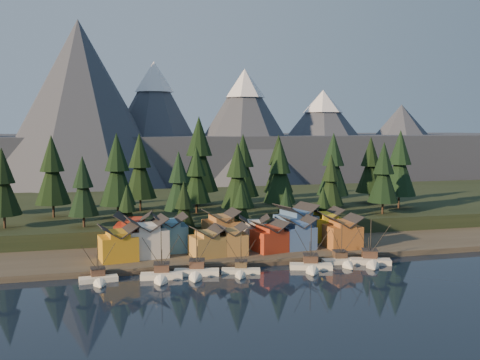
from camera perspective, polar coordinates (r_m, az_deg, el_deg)
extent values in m
plane|color=black|center=(121.48, 2.62, -11.03)|extent=(500.00, 500.00, 0.00)
cube|color=#3A342A|center=(158.75, -1.64, -6.76)|extent=(400.00, 50.00, 1.50)
cube|color=black|center=(206.58, -4.72, -3.24)|extent=(420.00, 100.00, 6.00)
cube|color=#473D32|center=(136.62, 0.57, -8.92)|extent=(80.00, 4.00, 1.00)
cube|color=#414654|center=(353.44, -8.86, 2.36)|extent=(560.00, 160.00, 30.00)
cone|color=#414654|center=(291.59, -16.68, 7.40)|extent=(100.00, 100.00, 90.00)
cone|color=#414654|center=(310.60, -9.08, 5.79)|extent=(80.00, 80.00, 72.00)
cone|color=white|center=(311.90, -9.16, 10.82)|extent=(22.40, 22.40, 17.28)
cone|color=#414654|center=(307.60, 0.50, 5.49)|extent=(84.00, 84.00, 68.00)
cone|color=white|center=(308.62, 0.50, 10.29)|extent=(23.52, 23.52, 16.32)
cone|color=#414654|center=(340.83, 8.79, 4.60)|extent=(92.00, 92.00, 58.00)
cone|color=white|center=(341.16, 8.85, 8.30)|extent=(25.76, 25.76, 13.92)
cone|color=#414654|center=(375.52, 16.76, 3.90)|extent=(88.00, 88.00, 50.00)
cube|color=white|center=(127.28, -14.85, -10.28)|extent=(8.75, 3.62, 1.54)
cone|color=white|center=(122.79, -14.67, -10.87)|extent=(3.13, 3.15, 2.89)
cube|color=black|center=(127.44, -14.84, -10.53)|extent=(8.96, 3.68, 0.34)
cube|color=brown|center=(128.39, -14.93, -9.45)|extent=(3.32, 3.15, 1.74)
cube|color=#292727|center=(128.14, -14.94, -9.04)|extent=(3.53, 3.36, 0.19)
cylinder|color=black|center=(126.51, -14.93, -8.01)|extent=(0.17, 0.17, 8.68)
cylinder|color=black|center=(129.76, -15.00, -8.68)|extent=(0.13, 0.13, 4.24)
cube|color=white|center=(126.89, -8.37, -10.18)|extent=(9.97, 4.56, 1.73)
cone|color=white|center=(121.83, -8.46, -10.86)|extent=(3.67, 3.70, 3.24)
cube|color=black|center=(127.07, -8.36, -10.46)|extent=(10.21, 4.65, 0.38)
cube|color=#50372A|center=(128.14, -8.35, -9.25)|extent=(3.88, 3.70, 1.95)
cube|color=#292727|center=(127.87, -8.36, -8.78)|extent=(4.13, 3.94, 0.22)
cylinder|color=black|center=(126.04, -8.40, -7.62)|extent=(0.19, 0.19, 9.73)
cylinder|color=black|center=(129.69, -8.33, -8.37)|extent=(0.15, 0.15, 4.76)
cube|color=white|center=(128.98, -4.65, -9.88)|extent=(11.11, 5.54, 1.73)
cone|color=white|center=(123.37, -4.80, -10.60)|extent=(3.98, 4.27, 3.25)
cube|color=black|center=(129.16, -4.65, -10.15)|extent=(11.37, 5.65, 0.38)
cube|color=#4E3529|center=(130.43, -4.61, -8.94)|extent=(4.11, 3.94, 1.95)
cube|color=#292727|center=(130.16, -4.62, -8.47)|extent=(4.37, 4.20, 0.22)
cylinder|color=black|center=(128.21, -4.66, -7.35)|extent=(0.20, 0.20, 9.75)
cylinder|color=black|center=(132.19, -4.57, -8.06)|extent=(0.15, 0.15, 4.77)
cube|color=silver|center=(130.08, 0.10, -9.75)|extent=(9.64, 5.10, 1.44)
cone|color=silver|center=(125.19, 0.05, -10.37)|extent=(3.46, 3.77, 2.70)
cube|color=black|center=(130.22, 0.10, -9.98)|extent=(9.87, 5.21, 0.32)
cube|color=brown|center=(131.35, 0.11, -8.97)|extent=(3.51, 3.38, 1.62)
cube|color=#292727|center=(131.12, 0.11, -8.59)|extent=(3.73, 3.60, 0.18)
cylinder|color=black|center=(129.45, 0.10, -7.67)|extent=(0.16, 0.16, 8.11)
cylinder|color=black|center=(132.90, 0.13, -8.23)|extent=(0.13, 0.13, 3.97)
cube|color=silver|center=(134.84, 7.58, -9.22)|extent=(10.87, 6.17, 1.74)
cone|color=silver|center=(129.37, 7.80, -9.86)|extent=(4.16, 4.34, 3.26)
cube|color=black|center=(135.01, 7.58, -9.48)|extent=(11.12, 6.30, 0.38)
cube|color=#473125|center=(136.26, 7.52, -8.33)|extent=(4.28, 4.14, 1.96)
cube|color=#292727|center=(136.00, 7.53, -7.88)|extent=(4.55, 4.41, 0.22)
cylinder|color=black|center=(134.11, 7.59, -6.79)|extent=(0.20, 0.20, 9.78)
cylinder|color=black|center=(137.98, 7.46, -7.50)|extent=(0.15, 0.15, 4.78)
cube|color=silver|center=(141.31, 10.85, -8.59)|extent=(10.37, 3.83, 1.58)
cone|color=silver|center=(136.27, 11.67, -9.14)|extent=(3.25, 3.71, 2.96)
cube|color=black|center=(141.46, 10.84, -8.82)|extent=(10.62, 3.90, 0.35)
cube|color=#4C3728|center=(142.64, 10.60, -7.82)|extent=(3.41, 3.23, 1.78)
cube|color=#292727|center=(142.41, 10.61, -7.43)|extent=(3.62, 3.44, 0.20)
cylinder|color=black|center=(140.70, 10.80, -6.48)|extent=(0.18, 0.18, 8.89)
cylinder|color=black|center=(144.25, 10.32, -7.10)|extent=(0.14, 0.14, 4.35)
cube|color=beige|center=(142.31, 13.74, -8.53)|extent=(10.67, 6.64, 1.81)
cone|color=beige|center=(136.99, 14.08, -9.10)|extent=(4.37, 4.41, 3.40)
cube|color=black|center=(142.47, 13.74, -8.80)|extent=(10.93, 6.78, 0.40)
cube|color=#483226|center=(143.67, 13.65, -7.67)|extent=(4.57, 4.43, 2.04)
cube|color=#292727|center=(143.42, 13.67, -7.23)|extent=(4.86, 4.72, 0.23)
cylinder|color=black|center=(141.58, 13.77, -6.13)|extent=(0.20, 0.20, 10.21)
cylinder|color=black|center=(145.35, 13.55, -6.87)|extent=(0.16, 0.16, 4.99)
cube|color=#C1881B|center=(138.90, -12.86, -7.09)|extent=(10.04, 9.11, 6.14)
cube|color=#C1881B|center=(138.14, -12.90, -5.60)|extent=(6.05, 8.33, 1.26)
cube|color=silver|center=(141.43, -9.91, -6.59)|extent=(10.95, 9.99, 7.16)
cube|color=silver|center=(140.59, -9.94, -4.90)|extent=(6.50, 9.26, 1.39)
cube|color=#A97D3C|center=(140.10, -3.56, -7.03)|extent=(9.17, 8.75, 5.28)
cube|color=#A97D3C|center=(139.44, -3.57, -5.75)|extent=(5.64, 7.94, 1.11)
cube|color=olive|center=(141.97, -0.93, -6.82)|extent=(7.75, 6.84, 5.44)
cube|color=olive|center=(141.30, -0.93, -5.53)|extent=(4.27, 6.69, 1.08)
cube|color=#9D2F18|center=(145.48, 3.15, -6.48)|extent=(9.41, 9.41, 5.62)
cube|color=#9D2F18|center=(144.81, 3.16, -5.18)|extent=(5.92, 8.48, 1.11)
cube|color=#3D5D92|center=(148.96, 6.22, -6.11)|extent=(8.82, 7.59, 6.17)
cube|color=#3D5D92|center=(148.26, 6.23, -4.73)|extent=(5.05, 7.20, 1.18)
cube|color=#9E5B28|center=(151.92, 10.87, -5.95)|extent=(9.01, 7.88, 6.18)
cube|color=#9E5B28|center=(151.22, 10.90, -4.57)|extent=(4.96, 7.72, 1.26)
cube|color=#A52C19|center=(148.29, -11.25, -6.00)|extent=(10.92, 10.09, 7.38)
cube|color=#A52C19|center=(147.48, -11.28, -4.35)|extent=(6.70, 9.11, 1.33)
cube|color=teal|center=(146.19, -7.50, -6.15)|extent=(8.99, 8.45, 7.16)
cube|color=teal|center=(145.39, -7.52, -4.54)|extent=(5.02, 8.20, 1.24)
cube|color=#9E6B38|center=(152.50, -2.03, -5.64)|extent=(10.10, 8.83, 7.05)
cube|color=#9E6B38|center=(151.74, -2.03, -4.09)|extent=(5.88, 8.28, 1.32)
cube|color=beige|center=(151.49, 1.48, -5.93)|extent=(9.60, 8.44, 5.92)
cube|color=beige|center=(150.82, 1.48, -4.61)|extent=(5.87, 7.55, 1.18)
cube|color=#3B5E8D|center=(157.02, 5.97, -5.18)|extent=(12.11, 11.31, 7.89)
cube|color=#3B5E8D|center=(156.22, 5.99, -3.51)|extent=(7.65, 9.97, 1.43)
cube|color=gold|center=(160.73, 9.13, -5.15)|extent=(8.72, 8.21, 6.89)
cube|color=gold|center=(160.03, 9.16, -3.73)|extent=(4.90, 7.93, 1.19)
cylinder|color=#332319|center=(167.72, -23.82, -4.04)|extent=(0.70, 0.70, 4.07)
cone|color=black|center=(166.53, -23.94, -1.05)|extent=(9.95, 9.95, 14.02)
cone|color=black|center=(165.91, -24.04, 1.44)|extent=(6.79, 6.79, 10.18)
cylinder|color=#332319|center=(181.85, -19.27, -3.06)|extent=(0.70, 0.70, 4.66)
cone|color=black|center=(180.66, -19.37, 0.11)|extent=(11.40, 11.40, 16.06)
cone|color=black|center=(180.09, -19.46, 2.74)|extent=(7.77, 7.77, 11.66)
cylinder|color=#332319|center=(161.60, -16.31, -4.21)|extent=(0.70, 0.70, 3.65)
cone|color=black|center=(160.46, -16.39, -1.43)|extent=(8.92, 8.92, 12.57)
cone|color=black|center=(159.82, -16.45, 0.88)|extent=(6.08, 6.08, 9.13)
cylinder|color=#332319|center=(173.30, -12.88, -3.28)|extent=(0.70, 0.70, 4.79)
cone|color=black|center=(172.02, -12.95, 0.13)|extent=(11.70, 11.70, 16.49)
cone|color=black|center=(171.44, -13.02, 2.97)|extent=(7.98, 7.98, 11.97)
cylinder|color=#332319|center=(188.49, -10.57, -2.53)|extent=(0.70, 0.70, 4.73)
cone|color=black|center=(187.32, -10.63, 0.58)|extent=(11.57, 11.57, 16.31)
cone|color=black|center=(186.78, -10.68, 3.15)|extent=(7.89, 7.89, 11.83)
cylinder|color=#332319|center=(164.96, -6.50, -3.79)|extent=(0.70, 0.70, 3.82)
cone|color=black|center=(163.81, -6.53, -0.93)|extent=(9.34, 9.34, 13.16)
cone|color=black|center=(163.18, -6.56, 1.44)|extent=(6.37, 6.37, 9.55)
cylinder|color=#332319|center=(180.80, -4.65, -2.92)|extent=(0.70, 0.70, 3.97)
cone|color=black|center=(179.73, -4.67, -0.21)|extent=(9.70, 9.70, 13.66)
cone|color=black|center=(179.15, -4.69, 2.03)|extent=(6.61, 6.61, 9.92)
cylinder|color=#332319|center=(166.39, -0.24, -3.59)|extent=(0.70, 0.70, 4.27)
cone|color=black|center=(165.15, -0.25, -0.42)|extent=(10.44, 10.44, 14.71)
cone|color=black|center=(164.52, -0.25, 2.21)|extent=(7.12, 7.12, 10.68)
cylinder|color=#332319|center=(191.31, 0.32, -2.32)|extent=(0.70, 0.70, 4.67)
cone|color=black|center=(190.17, 0.32, 0.69)|extent=(11.41, 11.41, 16.07)
cone|color=black|center=(189.64, 0.32, 3.19)|extent=(7.78, 7.78, 11.66)
cylinder|color=#332319|center=(177.50, 4.22, -3.02)|extent=(0.70, 0.70, 4.34)
cone|color=black|center=(176.33, 4.24, 0.01)|extent=(10.61, 10.61, 14.95)
cone|color=black|center=(175.74, 4.26, 2.51)|extent=(7.23, 7.23, 10.85)
cylinder|color=#332319|center=(203.46, 4.11, -1.87)|extent=(0.70, 0.70, 4.60)
cone|color=black|center=(202.40, 4.13, 0.93)|extent=(11.24, 11.24, 15.84)
cone|color=black|center=(201.90, 4.14, 3.24)|extent=(7.67, 7.67, 11.50)
cylinder|color=#332319|center=(178.73, 9.61, -3.15)|extent=(0.70, 0.70, 3.56)
cone|color=black|center=(177.73, 9.65, -0.69)|extent=(8.70, 8.70, 12.26)
cone|color=black|center=(177.15, 9.68, 1.34)|extent=(5.93, 5.93, 8.90)
cylinder|color=#332319|center=(196.34, 9.84, -2.19)|extent=(0.70, 0.70, 4.74)
cone|color=black|center=(195.22, 9.90, 0.80)|extent=(11.59, 11.59, 16.33)
cone|color=black|center=(194.70, 9.94, 3.27)|extent=(7.90, 7.90, 11.85)
cylinder|color=#332319|center=(184.96, 14.97, -2.86)|extent=(0.70, 0.70, 4.22)
cone|color=black|center=(183.86, 15.04, -0.04)|extent=(10.32, 10.32, 14.55)
cone|color=black|center=(183.30, 15.10, 2.30)|extent=(7.04, 7.04, 10.56)
cylinder|color=#332319|center=(209.60, 13.66, -1.81)|extent=(0.70, 0.70, 4.45)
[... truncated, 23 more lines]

